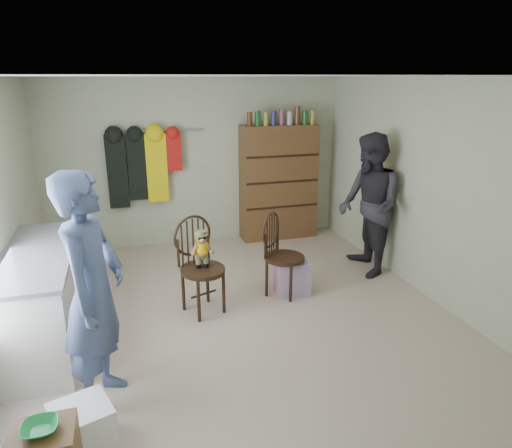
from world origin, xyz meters
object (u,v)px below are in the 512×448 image
object	(u,v)px
counter	(43,297)
dresser	(279,182)
chair_far	(280,251)
chair_front	(200,258)

from	to	relation	value
counter	dresser	bearing A→B (deg)	35.68
chair_far	dresser	distance (m)	2.10
counter	chair_front	xyz separation A→B (m)	(1.56, 0.20, 0.14)
counter	dresser	size ratio (longest dim) A/B	0.90
counter	chair_far	size ratio (longest dim) A/B	1.85
chair_front	dresser	distance (m)	2.68
dresser	chair_far	bearing A→B (deg)	-108.77
chair_front	chair_far	world-z (taller)	chair_front
chair_far	dresser	bearing A→B (deg)	24.62
chair_far	dresser	xyz separation A→B (m)	(0.67, 1.96, 0.38)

